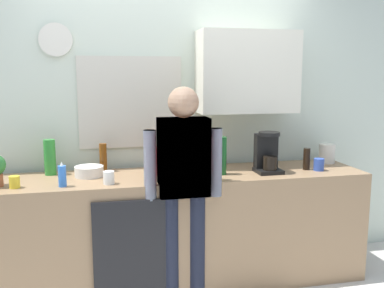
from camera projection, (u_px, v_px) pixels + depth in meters
name	position (u px, v px, depth m)	size (l,w,h in m)	color
kitchen_counter	(176.00, 229.00, 3.44)	(3.04, 0.64, 0.90)	#937251
dishwasher_panel	(133.00, 255.00, 3.05)	(0.56, 0.02, 0.81)	black
back_wall_assembly	(176.00, 113.00, 3.70)	(4.64, 0.42, 2.60)	silver
coffee_maker	(267.00, 154.00, 3.43)	(0.20, 0.20, 0.33)	black
bottle_dark_sauce	(307.00, 159.00, 3.53)	(0.06, 0.06, 0.18)	black
bottle_olive_oil	(177.00, 165.00, 3.14)	(0.06, 0.06, 0.25)	olive
bottle_amber_beer	(103.00, 157.00, 3.46)	(0.06, 0.06, 0.23)	brown
bottle_clear_soda	(50.00, 157.00, 3.34)	(0.09, 0.09, 0.28)	#2D8C33
bottle_green_wine	(222.00, 156.00, 3.35)	(0.07, 0.07, 0.30)	#195923
bottle_red_vinegar	(158.00, 161.00, 3.35)	(0.06, 0.06, 0.22)	maroon
cup_yellow_cup	(14.00, 182.00, 2.96)	(0.07, 0.07, 0.09)	yellow
cup_white_mug	(109.00, 178.00, 3.07)	(0.08, 0.08, 0.10)	white
cup_blue_mug	(319.00, 165.00, 3.50)	(0.08, 0.08, 0.10)	#3351B2
mixing_bowl	(89.00, 171.00, 3.30)	(0.22, 0.22, 0.08)	white
dish_soap	(62.00, 176.00, 2.99)	(0.06, 0.06, 0.18)	blue
storage_canister	(327.00, 153.00, 3.80)	(0.14, 0.14, 0.17)	silver
person_at_sink	(184.00, 178.00, 3.07)	(0.57, 0.22, 1.60)	#3F4766
person_guest	(184.00, 178.00, 3.07)	(0.57, 0.22, 1.60)	#3F4766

